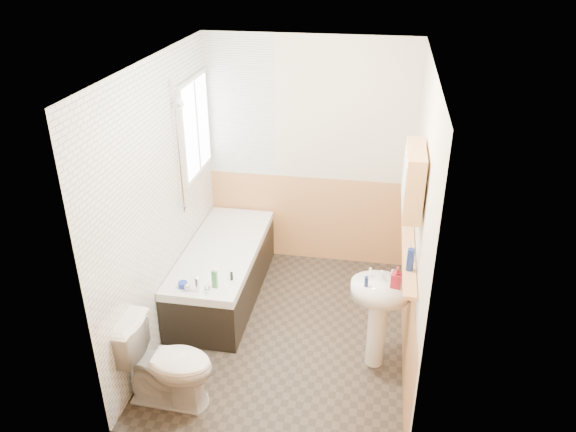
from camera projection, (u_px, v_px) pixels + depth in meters
The scene contains 26 objects.
floor at pixel (285, 331), 5.30m from camera, with size 2.80×2.80×0.00m, color #2F2821.
ceiling at pixel (285, 63), 4.17m from camera, with size 2.80×2.80×0.00m, color white.
wall_back at pixel (308, 155), 5.98m from camera, with size 2.20×0.02×2.50m, color beige.
wall_front at pixel (245, 313), 3.50m from camera, with size 2.20×0.02×2.50m, color beige.
wall_left at pixel (160, 204), 4.91m from camera, with size 0.02×2.80×2.50m, color beige.
wall_right at pixel (419, 224), 4.57m from camera, with size 0.02×2.80×2.50m, color beige.
wainscot_right at pixel (407, 299), 4.91m from camera, with size 0.01×2.80×1.00m, color tan.
wainscot_front at pixel (250, 400), 3.86m from camera, with size 2.20×0.01×1.00m, color tan.
wainscot_back at pixel (307, 218), 6.30m from camera, with size 2.20×0.01×1.00m, color tan.
tile_cladding_left at pixel (163, 204), 4.90m from camera, with size 0.01×2.80×2.50m, color white.
tile_return_back at pixel (240, 106), 5.84m from camera, with size 0.75×0.01×1.50m, color white.
window at pixel (196, 127), 5.55m from camera, with size 0.03×0.79×0.99m.
bathtub at pixel (223, 270), 5.71m from camera, with size 0.70×1.75×0.70m.
shower_riser at pixel (178, 138), 5.02m from camera, with size 0.11×0.08×1.27m.
toilet at pixel (167, 363), 4.38m from camera, with size 0.42×0.75×0.74m, color white.
sink at pixel (379, 307), 4.66m from camera, with size 0.48×0.39×0.93m.
pine_shelf at pixel (408, 245), 4.62m from camera, with size 0.10×1.54×0.03m, color tan.
medicine_cabinet at pixel (413, 180), 4.17m from camera, with size 0.14×0.55×0.50m.
foam_can at pixel (410, 260), 4.21m from camera, with size 0.06×0.06×0.18m, color navy.
green_bottle at pixel (410, 248), 4.32m from camera, with size 0.04×0.04×0.22m, color silver.
black_jar at pixel (408, 217), 4.98m from camera, with size 0.07×0.07×0.05m, color navy.
soap_bottle at pixel (396, 282), 4.50m from camera, with size 0.08×0.18×0.08m, color maroon.
clear_bottle at pixel (366, 282), 4.50m from camera, with size 0.03×0.03×0.09m, color navy.
blue_gel at pixel (215, 279), 4.93m from camera, with size 0.05×0.03×0.17m, color #388447.
cream_jar at pixel (183, 285), 4.96m from camera, with size 0.08×0.08×0.05m, color #19339E.
orange_bottle at pixel (232, 276), 5.06m from camera, with size 0.03×0.03×0.08m, color black.
Camera 1 is at (0.75, -4.16, 3.38)m, focal length 35.00 mm.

